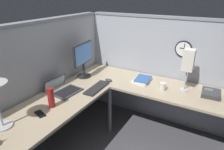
# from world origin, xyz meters

# --- Properties ---
(ground_plane) EXTENTS (6.80, 6.80, 0.00)m
(ground_plane) POSITION_xyz_m (0.00, 0.00, 0.00)
(ground_plane) COLOR #47474C
(cubicle_wall_back) EXTENTS (2.57, 0.12, 1.58)m
(cubicle_wall_back) POSITION_xyz_m (-0.36, 0.87, 0.79)
(cubicle_wall_back) COLOR #999EA8
(cubicle_wall_back) RESTS_ON ground
(cubicle_wall_right) EXTENTS (0.12, 2.37, 1.58)m
(cubicle_wall_right) POSITION_xyz_m (0.87, -0.27, 0.79)
(cubicle_wall_right) COLOR #999EA8
(cubicle_wall_right) RESTS_ON ground
(desk) EXTENTS (2.35, 2.15, 0.73)m
(desk) POSITION_xyz_m (-0.15, -0.05, 0.63)
(desk) COLOR tan
(desk) RESTS_ON ground
(monitor) EXTENTS (0.46, 0.20, 0.50)m
(monitor) POSITION_xyz_m (0.24, 0.64, 1.02)
(monitor) COLOR #232326
(monitor) RESTS_ON desk
(laptop) EXTENTS (0.37, 0.41, 0.22)m
(laptop) POSITION_xyz_m (-0.25, 0.61, 0.75)
(laptop) COLOR #38383D
(laptop) RESTS_ON desk
(keyboard) EXTENTS (0.44, 0.16, 0.02)m
(keyboard) POSITION_xyz_m (0.01, 0.26, 0.74)
(keyboard) COLOR #232326
(keyboard) RESTS_ON desk
(computer_mouse) EXTENTS (0.06, 0.10, 0.03)m
(computer_mouse) POSITION_xyz_m (0.28, 0.25, 0.75)
(computer_mouse) COLOR #38383D
(computer_mouse) RESTS_ON desk
(cell_phone) EXTENTS (0.11, 0.16, 0.01)m
(cell_phone) POSITION_xyz_m (-0.76, 0.44, 0.73)
(cell_phone) COLOR black
(cell_phone) RESTS_ON desk
(thermos_flask) EXTENTS (0.07, 0.07, 0.22)m
(thermos_flask) POSITION_xyz_m (-0.59, 0.44, 0.84)
(thermos_flask) COLOR maroon
(thermos_flask) RESTS_ON desk
(office_phone) EXTENTS (0.20, 0.21, 0.11)m
(office_phone) POSITION_xyz_m (0.50, -1.03, 0.77)
(office_phone) COLOR #38383D
(office_phone) RESTS_ON desk
(book_stack) EXTENTS (0.30, 0.23, 0.04)m
(book_stack) POSITION_xyz_m (0.51, -0.16, 0.75)
(book_stack) COLOR silver
(book_stack) RESTS_ON desk
(desk_lamp_paper) EXTENTS (0.13, 0.13, 0.53)m
(desk_lamp_paper) POSITION_xyz_m (0.52, -0.72, 1.11)
(desk_lamp_paper) COLOR #B7BABF
(desk_lamp_paper) RESTS_ON desk
(coffee_mug) EXTENTS (0.08, 0.08, 0.10)m
(coffee_mug) POSITION_xyz_m (0.39, -0.48, 0.78)
(coffee_mug) COLOR silver
(coffee_mug) RESTS_ON desk
(wall_clock) EXTENTS (0.04, 0.22, 0.22)m
(wall_clock) POSITION_xyz_m (0.82, -0.59, 1.18)
(wall_clock) COLOR black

